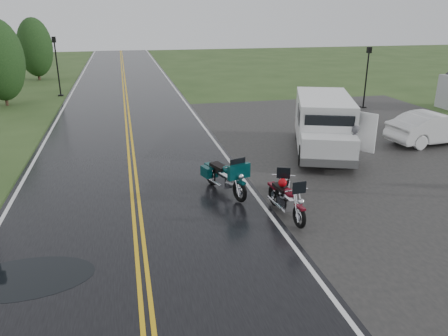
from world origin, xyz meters
name	(u,v)px	position (x,y,z in m)	size (l,w,h in m)	color
ground	(139,236)	(0.00, 0.00, 0.00)	(120.00, 120.00, 0.00)	#2D471E
road	(129,137)	(0.00, 10.00, 0.02)	(8.00, 100.00, 0.04)	black
parking_pad	(395,152)	(11.00, 5.00, 0.01)	(14.00, 24.00, 0.03)	black
motorcycle_red	(300,208)	(4.30, -0.63, 0.65)	(0.80, 2.19, 1.29)	#5D0A16
motorcycle_teal	(240,183)	(3.16, 1.40, 0.70)	(0.86, 2.37, 1.40)	#053637
motorcycle_silver	(282,192)	(4.24, 0.57, 0.64)	(0.79, 2.17, 1.28)	#A0A3A8
van_white	(304,136)	(6.43, 4.28, 1.18)	(2.26, 6.02, 2.36)	white
person_at_van	(352,147)	(8.15, 3.63, 0.82)	(0.60, 0.39, 1.65)	#515257
sedan_white	(434,128)	(13.37, 5.78, 0.71)	(1.51, 4.33, 1.43)	silver
lamp_post_far_left	(57,67)	(-4.46, 22.09, 2.05)	(0.35, 0.35, 4.10)	black
lamp_post_far_right	(366,78)	(14.36, 13.55, 1.86)	(0.32, 0.32, 3.71)	black
tree_left_mid	(1,69)	(-7.41, 19.36, 2.28)	(2.92, 2.92, 4.56)	#1E3D19
tree_left_far	(36,54)	(-7.19, 30.60, 2.23)	(2.91, 2.91, 4.47)	#1E3D19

